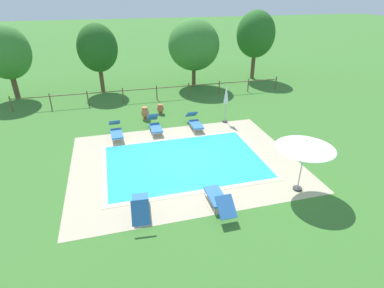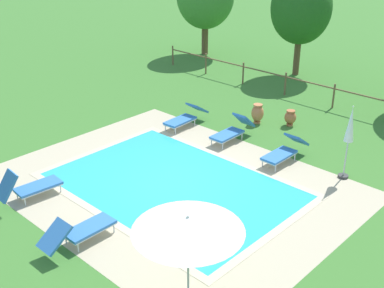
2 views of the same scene
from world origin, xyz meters
TOP-DOWN VIEW (x-y plane):
  - ground_plane at (0.00, 0.00)m, footprint 160.00×160.00m
  - pool_deck_paving at (0.00, 0.00)m, footprint 10.31×8.01m
  - swimming_pool_water at (0.00, 0.00)m, footprint 7.10×4.80m
  - pool_coping_rim at (0.00, 0.00)m, footprint 7.58×5.28m
  - sun_lounger_north_near_steps at (1.51, 3.68)m, footprint 0.61×2.02m
  - sun_lounger_north_mid at (-2.95, 3.58)m, footprint 0.70×2.06m
  - sun_lounger_north_far at (-0.80, 3.78)m, footprint 0.63×1.97m
  - sun_lounger_south_near_corner at (-2.42, -3.37)m, footprint 0.75×1.85m
  - sun_lounger_south_mid at (0.40, -3.63)m, footprint 0.62×2.01m
  - patio_umbrella_open_foreground at (3.87, -3.37)m, footprint 2.24×2.24m
  - patio_umbrella_closed_row_west at (3.51, 3.98)m, footprint 0.32×0.32m
  - terracotta_urn_near_fence at (-0.03, 6.40)m, footprint 0.45×0.45m
  - terracotta_urn_by_tree at (-1.10, 5.73)m, footprint 0.48×0.48m
  - perimeter_fence at (0.21, 9.28)m, footprint 19.28×0.08m
  - tree_east_mid at (-3.59, 12.35)m, footprint 2.96×2.96m

SIDE VIEW (x-z plane):
  - ground_plane at x=0.00m, z-range 0.00..0.00m
  - pool_deck_paving at x=0.00m, z-range 0.00..0.01m
  - swimming_pool_water at x=0.00m, z-range 0.00..0.01m
  - pool_coping_rim at x=0.00m, z-range 0.01..0.01m
  - terracotta_urn_near_fence at x=-0.03m, z-range 0.03..0.65m
  - sun_lounger_north_mid at x=-2.95m, z-range -0.03..0.76m
  - sun_lounger_north_near_steps at x=1.51m, z-range -0.04..0.78m
  - sun_lounger_south_mid at x=0.40m, z-range -0.05..0.79m
  - sun_lounger_north_far at x=-0.80m, z-range -0.07..0.83m
  - sun_lounger_south_near_corner at x=-2.42m, z-range -0.11..0.91m
  - terracotta_urn_by_tree at x=-1.10m, z-range 0.03..0.81m
  - perimeter_fence at x=0.21m, z-range 0.14..1.19m
  - patio_umbrella_closed_row_west at x=3.51m, z-range 0.43..2.81m
  - patio_umbrella_open_foreground at x=3.87m, z-range 0.91..3.15m
  - tree_east_mid at x=-3.59m, z-range 0.77..5.85m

